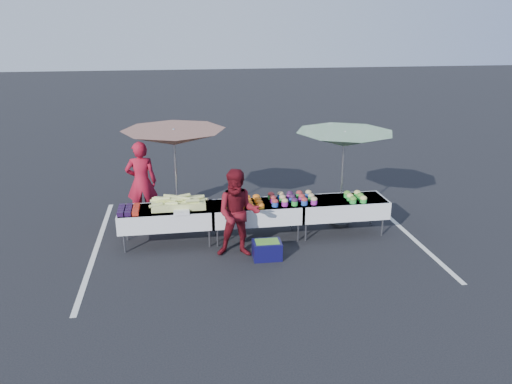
{
  "coord_description": "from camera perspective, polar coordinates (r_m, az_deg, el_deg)",
  "views": [
    {
      "loc": [
        -1.49,
        -9.37,
        4.22
      ],
      "look_at": [
        0.0,
        0.0,
        1.0
      ],
      "focal_mm": 35.0,
      "sensor_mm": 36.0,
      "label": 1
    }
  ],
  "objects": [
    {
      "name": "plastic_bags",
      "position": [
        9.7,
        -8.51,
        -2.27
      ],
      "size": [
        0.3,
        0.25,
        0.05
      ],
      "primitive_type": "cube",
      "color": "white",
      "rests_on": "table_left"
    },
    {
      "name": "stripe_left",
      "position": [
        10.42,
        -17.77,
        -6.1
      ],
      "size": [
        0.1,
        5.0,
        0.0
      ],
      "primitive_type": "cube",
      "color": "silver",
      "rests_on": "ground"
    },
    {
      "name": "corn_pile",
      "position": [
        10.0,
        -8.83,
        -1.23
      ],
      "size": [
        1.16,
        0.57,
        0.26
      ],
      "color": "#BDD16B",
      "rests_on": "table_left"
    },
    {
      "name": "storage_bin",
      "position": [
        9.44,
        1.27,
        -6.58
      ],
      "size": [
        0.54,
        0.4,
        0.35
      ],
      "rotation": [
        0.0,
        0.0,
        -0.02
      ],
      "color": "#0D0C3D",
      "rests_on": "ground"
    },
    {
      "name": "table_center",
      "position": [
        10.16,
        -0.0,
        -2.23
      ],
      "size": [
        1.86,
        0.81,
        0.75
      ],
      "color": "white",
      "rests_on": "ground"
    },
    {
      "name": "stripe_right",
      "position": [
        11.29,
        16.29,
        -3.98
      ],
      "size": [
        0.1,
        5.0,
        0.0
      ],
      "primitive_type": "cube",
      "color": "silver",
      "rests_on": "ground"
    },
    {
      "name": "ground",
      "position": [
        10.38,
        -0.0,
        -5.23
      ],
      "size": [
        80.0,
        80.0,
        0.0
      ],
      "primitive_type": "plane",
      "color": "black"
    },
    {
      "name": "umbrella_right",
      "position": [
        10.6,
        10.06,
        5.89
      ],
      "size": [
        2.09,
        2.09,
        2.11
      ],
      "rotation": [
        0.0,
        0.0,
        -0.01
      ],
      "color": "black",
      "rests_on": "ground"
    },
    {
      "name": "table_left",
      "position": [
        10.05,
        -10.2,
        -2.77
      ],
      "size": [
        1.86,
        0.81,
        0.75
      ],
      "color": "white",
      "rests_on": "ground"
    },
    {
      "name": "potato_cups",
      "position": [
        10.21,
        4.16,
        -0.69
      ],
      "size": [
        0.94,
        0.58,
        0.16
      ],
      "color": "#254AAF",
      "rests_on": "table_right"
    },
    {
      "name": "carrot_bowls",
      "position": [
        10.04,
        -1.4,
        -1.17
      ],
      "size": [
        0.75,
        0.69,
        0.11
      ],
      "color": "orange",
      "rests_on": "table_center"
    },
    {
      "name": "customer",
      "position": [
        9.31,
        -2.05,
        -2.48
      ],
      "size": [
        0.92,
        0.77,
        1.7
      ],
      "primitive_type": "imported",
      "rotation": [
        0.0,
        0.0,
        -0.16
      ],
      "color": "maroon",
      "rests_on": "ground"
    },
    {
      "name": "berry_punnets",
      "position": [
        9.97,
        -14.35,
        -1.98
      ],
      "size": [
        0.4,
        0.54,
        0.08
      ],
      "color": "black",
      "rests_on": "table_left"
    },
    {
      "name": "bean_baskets",
      "position": [
        10.49,
        11.27,
        -0.52
      ],
      "size": [
        0.36,
        0.5,
        0.15
      ],
      "color": "green",
      "rests_on": "table_right"
    },
    {
      "name": "umbrella_left",
      "position": [
        10.41,
        -9.35,
        6.1
      ],
      "size": [
        2.21,
        2.21,
        2.19
      ],
      "rotation": [
        0.0,
        0.0,
        0.03
      ],
      "color": "black",
      "rests_on": "ground"
    },
    {
      "name": "table_right",
      "position": [
        10.57,
        9.68,
        -1.65
      ],
      "size": [
        1.86,
        0.81,
        0.75
      ],
      "color": "white",
      "rests_on": "ground"
    },
    {
      "name": "vendor",
      "position": [
        11.21,
        -12.96,
        1.11
      ],
      "size": [
        0.67,
        0.45,
        1.83
      ],
      "primitive_type": "imported",
      "rotation": [
        0.0,
        0.0,
        3.15
      ],
      "color": "#A3122A",
      "rests_on": "ground"
    }
  ]
}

